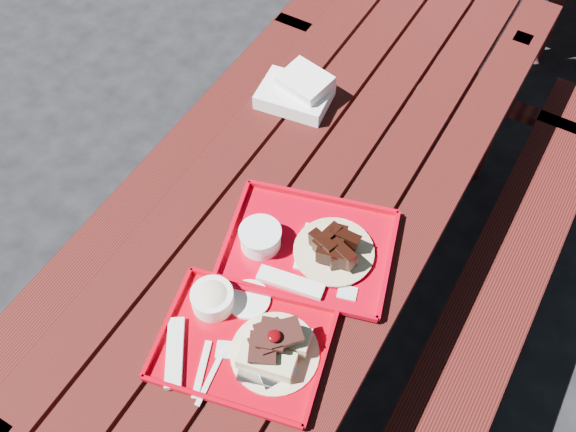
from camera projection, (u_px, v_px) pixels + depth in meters
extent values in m
plane|color=black|center=(308.00, 311.00, 2.46)|extent=(60.00, 60.00, 0.00)
cube|color=#45140D|center=(228.00, 157.00, 1.94)|extent=(0.14, 2.40, 0.04)
cube|color=#45140D|center=(270.00, 177.00, 1.90)|extent=(0.14, 2.40, 0.04)
cube|color=#45140D|center=(314.00, 197.00, 1.86)|extent=(0.14, 2.40, 0.04)
cube|color=#45140D|center=(360.00, 219.00, 1.81)|extent=(0.14, 2.40, 0.04)
cube|color=#45140D|center=(409.00, 241.00, 1.77)|extent=(0.14, 2.40, 0.04)
cube|color=#45140D|center=(168.00, 181.00, 2.27)|extent=(0.25, 2.40, 0.04)
cube|color=#45140D|center=(21.00, 404.00, 2.04)|extent=(0.06, 0.06, 0.42)
cube|color=#45140D|center=(288.00, 84.00, 2.87)|extent=(0.06, 0.06, 0.42)
cube|color=#45140D|center=(479.00, 334.00, 1.94)|extent=(0.25, 2.40, 0.04)
cube|color=#45140D|center=(541.00, 188.00, 2.53)|extent=(0.06, 0.06, 0.42)
cube|color=#45140D|center=(359.00, 61.00, 2.71)|extent=(0.06, 0.06, 0.75)
cube|color=#45140D|center=(495.00, 113.00, 2.54)|extent=(0.06, 0.06, 0.75)
cube|color=#45140D|center=(427.00, 76.00, 2.58)|extent=(1.40, 0.06, 0.04)
cube|color=#B30010|center=(243.00, 345.00, 1.57)|extent=(0.46, 0.39, 0.01)
cube|color=#B30010|center=(263.00, 289.00, 1.64)|extent=(0.39, 0.10, 0.02)
cube|color=#B30010|center=(221.00, 402.00, 1.47)|extent=(0.39, 0.10, 0.02)
cube|color=#B30010|center=(322.00, 366.00, 1.52)|extent=(0.08, 0.30, 0.02)
cube|color=#B30010|center=(168.00, 321.00, 1.59)|extent=(0.08, 0.30, 0.02)
cylinder|color=beige|center=(275.00, 353.00, 1.55)|extent=(0.22, 0.22, 0.01)
cube|color=beige|center=(267.00, 361.00, 1.51)|extent=(0.15, 0.09, 0.04)
cube|color=beige|center=(282.00, 336.00, 1.54)|extent=(0.15, 0.09, 0.04)
ellipsoid|color=#490205|center=(274.00, 334.00, 1.46)|extent=(0.03, 0.03, 0.01)
cylinder|color=white|center=(213.00, 299.00, 1.60)|extent=(0.11, 0.11, 0.05)
ellipsoid|color=beige|center=(212.00, 296.00, 1.59)|extent=(0.09, 0.09, 0.04)
cylinder|color=white|center=(248.00, 299.00, 1.63)|extent=(0.11, 0.11, 0.01)
cube|color=silver|center=(175.00, 352.00, 1.54)|extent=(0.13, 0.17, 0.01)
cube|color=silver|center=(202.00, 369.00, 1.52)|extent=(0.07, 0.14, 0.01)
cube|color=silver|center=(211.00, 376.00, 1.51)|extent=(0.04, 0.15, 0.00)
cube|color=silver|center=(225.00, 350.00, 1.55)|extent=(0.06, 0.06, 0.00)
cube|color=#BB0015|center=(308.00, 249.00, 1.73)|extent=(0.51, 0.44, 0.01)
cube|color=#BB0015|center=(322.00, 198.00, 1.81)|extent=(0.42, 0.13, 0.02)
cube|color=#BB0015|center=(293.00, 300.00, 1.62)|extent=(0.42, 0.13, 0.02)
cube|color=#BB0015|center=(389.00, 263.00, 1.68)|extent=(0.10, 0.32, 0.02)
cube|color=#BB0015|center=(231.00, 229.00, 1.74)|extent=(0.10, 0.32, 0.02)
cube|color=white|center=(326.00, 251.00, 1.71)|extent=(0.18, 0.18, 0.01)
cylinder|color=#CDAF87|center=(334.00, 251.00, 1.70)|extent=(0.22, 0.22, 0.01)
cylinder|color=white|center=(260.00, 238.00, 1.71)|extent=(0.11, 0.11, 0.05)
cylinder|color=white|center=(260.00, 232.00, 1.68)|extent=(0.11, 0.11, 0.01)
cube|color=silver|center=(291.00, 282.00, 1.65)|extent=(0.18, 0.07, 0.01)
cube|color=silver|center=(347.00, 293.00, 1.64)|extent=(0.06, 0.05, 0.00)
cube|color=white|center=(295.00, 96.00, 2.03)|extent=(0.24, 0.19, 0.05)
cube|color=white|center=(305.00, 82.00, 2.00)|extent=(0.17, 0.15, 0.04)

